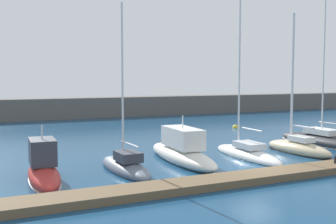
{
  "coord_description": "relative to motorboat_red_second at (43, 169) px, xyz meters",
  "views": [
    {
      "loc": [
        -14.46,
        -18.72,
        5.35
      ],
      "look_at": [
        -2.35,
        6.85,
        3.06
      ],
      "focal_mm": 43.36,
      "sensor_mm": 36.0,
      "label": 1
    }
  ],
  "objects": [
    {
      "name": "sailboat_sand_sixth",
      "position": [
        17.96,
        0.41,
        -0.21
      ],
      "size": [
        1.92,
        6.1,
        10.41
      ],
      "rotation": [
        0.0,
        0.0,
        1.59
      ],
      "color": "beige",
      "rests_on": "ground_plane"
    },
    {
      "name": "mooring_buoy_yellow",
      "position": [
        22.68,
        15.13,
        -0.62
      ],
      "size": [
        0.66,
        0.66,
        0.66
      ],
      "primitive_type": "sphere",
      "color": "yellow",
      "rests_on": "ground_plane"
    },
    {
      "name": "ground_plane",
      "position": [
        11.39,
        -3.17,
        -0.62
      ],
      "size": [
        120.0,
        120.0,
        0.0
      ],
      "primitive_type": "plane",
      "color": "navy"
    },
    {
      "name": "dock_bollard",
      "position": [
        16.0,
        -4.78,
        -0.01
      ],
      "size": [
        0.2,
        0.2,
        0.44
      ],
      "primitive_type": "cylinder",
      "color": "black",
      "rests_on": "dock_pier"
    },
    {
      "name": "sailboat_charcoal_seventh",
      "position": [
        22.5,
        2.15,
        -0.26
      ],
      "size": [
        2.61,
        9.87,
        18.46
      ],
      "rotation": [
        0.0,
        0.0,
        1.59
      ],
      "color": "#2D2D33",
      "rests_on": "ground_plane"
    },
    {
      "name": "motorboat_red_second",
      "position": [
        0.0,
        0.0,
        0.0
      ],
      "size": [
        1.89,
        6.25,
        3.15
      ],
      "rotation": [
        0.0,
        0.0,
        1.52
      ],
      "color": "#B72D28",
      "rests_on": "ground_plane"
    },
    {
      "name": "dock_pier",
      "position": [
        11.39,
        -4.78,
        -0.42
      ],
      "size": [
        37.76,
        1.86,
        0.39
      ],
      "primitive_type": "cube",
      "color": "brown",
      "rests_on": "ground_plane"
    },
    {
      "name": "sailboat_white_fifth",
      "position": [
        13.68,
        0.75,
        -0.38
      ],
      "size": [
        2.23,
        7.58,
        14.4
      ],
      "rotation": [
        0.0,
        0.0,
        1.52
      ],
      "color": "white",
      "rests_on": "ground_plane"
    },
    {
      "name": "breakwater_seawall",
      "position": [
        11.39,
        33.74,
        0.78
      ],
      "size": [
        108.0,
        3.54,
        2.8
      ],
      "primitive_type": "cube",
      "color": "#5B5651",
      "rests_on": "ground_plane"
    },
    {
      "name": "sailboat_slate_third",
      "position": [
        4.65,
        0.25,
        -0.33
      ],
      "size": [
        1.95,
        6.35,
        10.08
      ],
      "rotation": [
        0.0,
        0.0,
        1.6
      ],
      "color": "slate",
      "rests_on": "ground_plane"
    },
    {
      "name": "motorboat_ivory_fourth",
      "position": [
        8.93,
        1.42,
        0.05
      ],
      "size": [
        2.64,
        9.05,
        3.27
      ],
      "rotation": [
        0.0,
        0.0,
        1.52
      ],
      "color": "silver",
      "rests_on": "ground_plane"
    }
  ]
}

